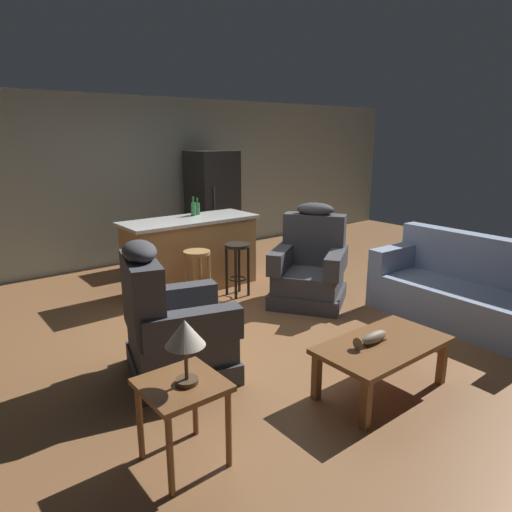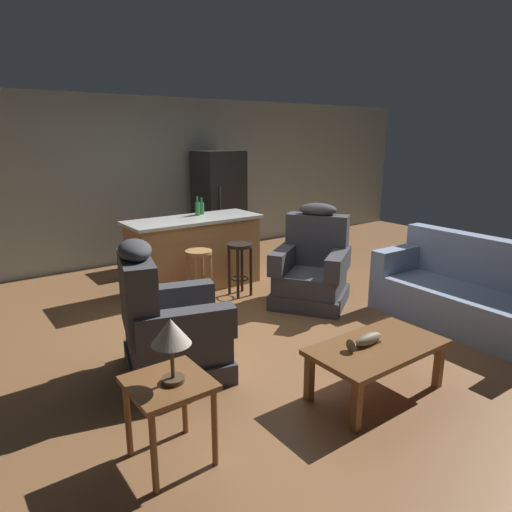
{
  "view_description": "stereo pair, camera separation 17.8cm",
  "coord_description": "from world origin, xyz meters",
  "views": [
    {
      "loc": [
        -2.96,
        -3.81,
        2.01
      ],
      "look_at": [
        -0.04,
        -0.1,
        0.75
      ],
      "focal_mm": 32.0,
      "sensor_mm": 36.0,
      "label": 1
    },
    {
      "loc": [
        -2.82,
        -3.92,
        2.01
      ],
      "look_at": [
        -0.04,
        -0.1,
        0.75
      ],
      "focal_mm": 32.0,
      "sensor_mm": 36.0,
      "label": 2
    }
  ],
  "objects": [
    {
      "name": "bar_stool_left",
      "position": [
        -0.29,
        0.72,
        0.47
      ],
      "size": [
        0.32,
        0.32,
        0.68
      ],
      "color": "#A87A47",
      "rests_on": "ground_plane"
    },
    {
      "name": "coffee_table",
      "position": [
        -0.13,
        -1.84,
        0.36
      ],
      "size": [
        1.1,
        0.6,
        0.42
      ],
      "color": "brown",
      "rests_on": "ground_plane"
    },
    {
      "name": "couch",
      "position": [
        1.77,
        -1.5,
        0.34
      ],
      "size": [
        0.89,
        1.92,
        0.94
      ],
      "rotation": [
        0.0,
        0.0,
        3.12
      ],
      "color": "#8493B2",
      "rests_on": "ground_plane"
    },
    {
      "name": "kitchen_island",
      "position": [
        0.0,
        1.35,
        0.48
      ],
      "size": [
        1.8,
        0.7,
        0.95
      ],
      "color": "#9E7042",
      "rests_on": "ground_plane"
    },
    {
      "name": "fish_figurine",
      "position": [
        -0.22,
        -1.79,
        0.46
      ],
      "size": [
        0.34,
        0.1,
        0.1
      ],
      "color": "#4C3823",
      "rests_on": "coffee_table"
    },
    {
      "name": "bottle_tall_green",
      "position": [
        0.23,
        1.54,
        1.04
      ],
      "size": [
        0.07,
        0.07,
        0.23
      ],
      "color": "#2D6B38",
      "rests_on": "kitchen_island"
    },
    {
      "name": "recliner_near_lamp",
      "position": [
        -1.32,
        -0.56,
        0.42
      ],
      "size": [
        1.03,
        1.03,
        1.2
      ],
      "rotation": [
        0.0,
        0.0,
        -0.27
      ],
      "color": "#3D3D42",
      "rests_on": "ground_plane"
    },
    {
      "name": "bottle_short_amber",
      "position": [
        0.14,
        1.5,
        1.05
      ],
      "size": [
        0.06,
        0.06,
        0.26
      ],
      "color": "#2D6B38",
      "rests_on": "kitchen_island"
    },
    {
      "name": "bar_stool_right",
      "position": [
        0.3,
        0.72,
        0.47
      ],
      "size": [
        0.32,
        0.32,
        0.68
      ],
      "color": "black",
      "rests_on": "ground_plane"
    },
    {
      "name": "refrigerator",
      "position": [
        1.13,
        2.55,
        0.88
      ],
      "size": [
        0.7,
        0.69,
        1.76
      ],
      "color": "black",
      "rests_on": "ground_plane"
    },
    {
      "name": "ground_plane",
      "position": [
        0.0,
        0.0,
        0.0
      ],
      "size": [
        12.0,
        12.0,
        0.0
      ],
      "color": "brown"
    },
    {
      "name": "recliner_near_island",
      "position": [
        0.88,
        -0.0,
        0.42
      ],
      "size": [
        1.17,
        1.17,
        1.2
      ],
      "rotation": [
        0.0,
        0.0,
        3.74
      ],
      "color": "#3D3D42",
      "rests_on": "ground_plane"
    },
    {
      "name": "table_lamp",
      "position": [
        -1.77,
        -1.63,
        0.87
      ],
      "size": [
        0.24,
        0.24,
        0.41
      ],
      "color": "#4C3823",
      "rests_on": "end_table"
    },
    {
      "name": "back_wall",
      "position": [
        0.0,
        3.12,
        1.3
      ],
      "size": [
        12.0,
        0.05,
        2.6
      ],
      "color": "#939E93",
      "rests_on": "ground_plane"
    },
    {
      "name": "end_table",
      "position": [
        -1.79,
        -1.6,
        0.46
      ],
      "size": [
        0.48,
        0.48,
        0.56
      ],
      "color": "brown",
      "rests_on": "ground_plane"
    }
  ]
}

